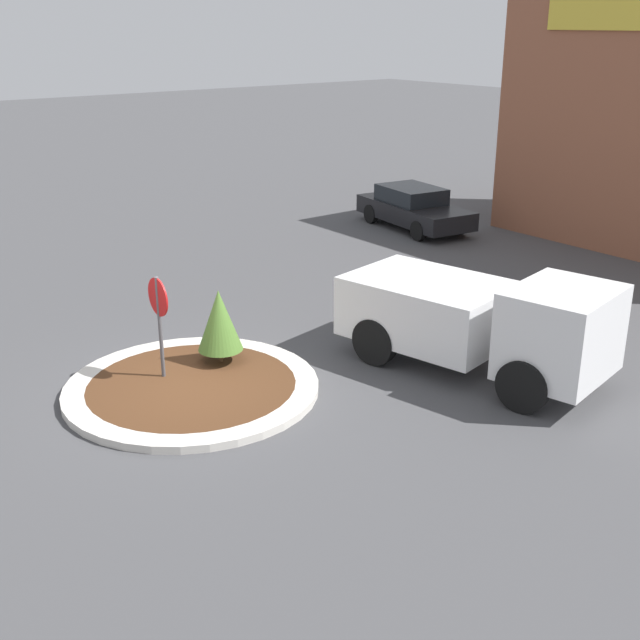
{
  "coord_description": "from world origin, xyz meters",
  "views": [
    {
      "loc": [
        11.86,
        -6.27,
        6.32
      ],
      "look_at": [
        0.91,
        2.24,
        1.14
      ],
      "focal_mm": 45.0,
      "sensor_mm": 36.0,
      "label": 1
    }
  ],
  "objects": [
    {
      "name": "traffic_island",
      "position": [
        0.0,
        0.0,
        0.07
      ],
      "size": [
        4.61,
        4.61,
        0.14
      ],
      "color": "beige",
      "rests_on": "ground_plane"
    },
    {
      "name": "stop_sign",
      "position": [
        -0.62,
        -0.24,
        1.43
      ],
      "size": [
        0.71,
        0.07,
        2.07
      ],
      "color": "#4C4C51",
      "rests_on": "ground_plane"
    },
    {
      "name": "parked_sedan_black",
      "position": [
        -6.38,
        11.74,
        0.67
      ],
      "size": [
        4.48,
        2.34,
        1.33
      ],
      "rotation": [
        0.0,
        0.0,
        -0.14
      ],
      "color": "black",
      "rests_on": "ground_plane"
    },
    {
      "name": "island_shrub",
      "position": [
        -0.56,
        0.96,
        0.99
      ],
      "size": [
        0.86,
        0.86,
        1.44
      ],
      "color": "brown",
      "rests_on": "traffic_island"
    },
    {
      "name": "utility_truck",
      "position": [
        2.53,
        4.74,
        1.06
      ],
      "size": [
        5.4,
        3.08,
        2.0
      ],
      "rotation": [
        0.0,
        0.0,
        0.21
      ],
      "color": "white",
      "rests_on": "ground_plane"
    },
    {
      "name": "ground_plane",
      "position": [
        0.0,
        0.0,
        0.0
      ],
      "size": [
        120.0,
        120.0,
        0.0
      ],
      "primitive_type": "plane",
      "color": "#474749"
    }
  ]
}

